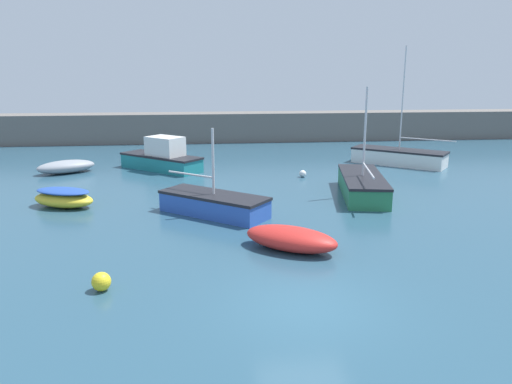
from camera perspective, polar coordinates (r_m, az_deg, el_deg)
The scene contains 11 objects.
ground_plane at distance 13.55m, azimuth 5.79°, elevation -13.21°, with size 120.00×120.00×0.20m, color #284C60.
harbor_breakwater at distance 43.17m, azimuth -2.62°, elevation 7.44°, with size 58.22×2.68×2.42m, color #66605B.
rowboat_white_midwater at distance 31.85m, azimuth -20.88°, elevation 2.72°, with size 3.64×2.88×0.77m.
sailboat_short_mast at distance 21.30m, azimuth -4.84°, elevation -1.36°, with size 4.82×4.34×3.69m.
sailboat_twin_hulled at distance 24.96m, azimuth 12.05°, elevation 0.78°, with size 2.95×6.44×5.25m.
motorboat_grey_hull at distance 31.15m, azimuth -10.66°, elevation 3.89°, with size 5.31×4.95×2.07m.
rowboat_with_red_cover at distance 24.03m, azimuth -21.14°, elevation -0.61°, with size 3.25×2.48×0.85m.
sailboat_tall_mast at distance 33.64m, azimuth 16.00°, elevation 3.90°, with size 5.74×5.17×7.45m.
rowboat_blue_near at distance 17.21m, azimuth 4.01°, elevation -5.33°, with size 3.61×3.11×0.80m.
mooring_buoy_yellow at distance 14.82m, azimuth -17.27°, elevation -9.75°, with size 0.54×0.54×0.54m, color yellow.
mooring_buoy_white at distance 28.78m, azimuth 5.36°, elevation 2.10°, with size 0.40×0.40×0.40m, color white.
Camera 1 is at (-2.59, -11.79, 6.06)m, focal length 35.00 mm.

